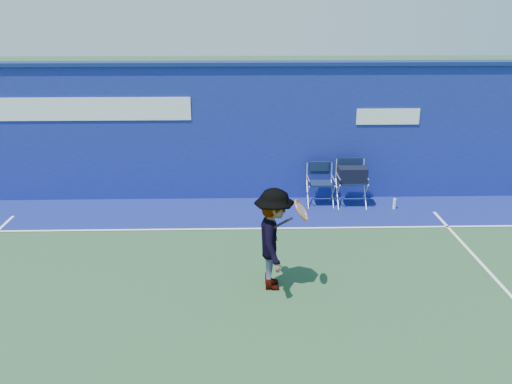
{
  "coord_description": "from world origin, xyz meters",
  "views": [
    {
      "loc": [
        0.37,
        -6.77,
        4.3
      ],
      "look_at": [
        0.61,
        2.6,
        1.0
      ],
      "focal_mm": 38.0,
      "sensor_mm": 36.0,
      "label": 1
    }
  ],
  "objects_px": {
    "water_bottle": "(394,204)",
    "tennis_player": "(274,239)",
    "directors_chair_left": "(320,191)",
    "directors_chair_right": "(351,187)"
  },
  "relations": [
    {
      "from": "directors_chair_left",
      "to": "directors_chair_right",
      "type": "xyz_separation_m",
      "value": [
        0.68,
        -0.08,
        0.12
      ]
    },
    {
      "from": "directors_chair_right",
      "to": "tennis_player",
      "type": "distance_m",
      "value": 4.1
    },
    {
      "from": "water_bottle",
      "to": "tennis_player",
      "type": "bearing_deg",
      "value": -130.36
    },
    {
      "from": "directors_chair_left",
      "to": "water_bottle",
      "type": "height_order",
      "value": "directors_chair_left"
    },
    {
      "from": "directors_chair_right",
      "to": "tennis_player",
      "type": "xyz_separation_m",
      "value": [
        -1.93,
        -3.59,
        0.39
      ]
    },
    {
      "from": "directors_chair_left",
      "to": "directors_chair_right",
      "type": "distance_m",
      "value": 0.69
    },
    {
      "from": "directors_chair_left",
      "to": "directors_chair_right",
      "type": "height_order",
      "value": "directors_chair_right"
    },
    {
      "from": "water_bottle",
      "to": "directors_chair_right",
      "type": "bearing_deg",
      "value": 165.14
    },
    {
      "from": "directors_chair_left",
      "to": "tennis_player",
      "type": "xyz_separation_m",
      "value": [
        -1.25,
        -3.68,
        0.51
      ]
    },
    {
      "from": "tennis_player",
      "to": "directors_chair_right",
      "type": "bearing_deg",
      "value": 61.81
    }
  ]
}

